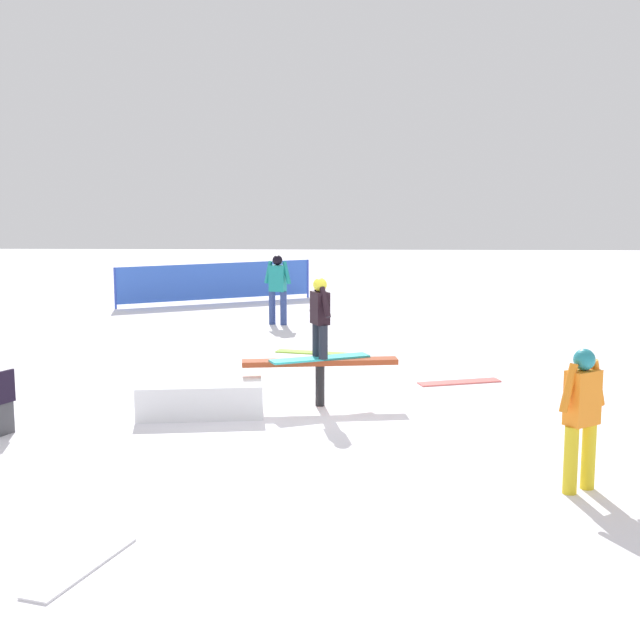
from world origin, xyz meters
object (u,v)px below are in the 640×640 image
(bystander_orange, at_px, (582,412))
(loose_snowboard_lime, at_px, (312,353))
(loose_snowboard_white, at_px, (81,567))
(bystander_teal, at_px, (278,286))
(loose_snowboard_coral, at_px, (459,382))
(rail_feature, at_px, (320,366))
(main_rider_on_rail, at_px, (320,321))

(bystander_orange, height_order, loose_snowboard_lime, bystander_orange)
(bystander_orange, distance_m, loose_snowboard_white, 5.41)
(bystander_orange, xyz_separation_m, loose_snowboard_white, (-4.90, -2.12, -0.88))
(bystander_teal, distance_m, loose_snowboard_coral, 6.99)
(bystander_orange, bearing_deg, loose_snowboard_white, -11.71)
(rail_feature, bearing_deg, loose_snowboard_lime, 86.69)
(bystander_teal, bearing_deg, main_rider_on_rail, 116.44)
(bystander_teal, bearing_deg, rail_feature, 116.44)
(bystander_teal, bearing_deg, loose_snowboard_coral, 137.85)
(bystander_teal, xyz_separation_m, loose_snowboard_white, (-0.73, -13.33, -0.91))
(loose_snowboard_coral, bearing_deg, loose_snowboard_white, 43.41)
(rail_feature, bearing_deg, main_rider_on_rail, 0.00)
(loose_snowboard_lime, bearing_deg, bystander_teal, -60.81)
(rail_feature, distance_m, loose_snowboard_lime, 4.16)
(loose_snowboard_lime, distance_m, loose_snowboard_coral, 3.60)
(main_rider_on_rail, distance_m, loose_snowboard_coral, 3.09)
(main_rider_on_rail, height_order, loose_snowboard_white, main_rider_on_rail)
(main_rider_on_rail, height_order, bystander_orange, main_rider_on_rail)
(bystander_orange, height_order, loose_snowboard_white, bystander_orange)
(rail_feature, distance_m, bystander_teal, 7.67)
(bystander_teal, bearing_deg, loose_snowboard_white, 104.18)
(main_rider_on_rail, relative_size, loose_snowboard_white, 1.10)
(loose_snowboard_coral, bearing_deg, loose_snowboard_lime, -60.62)
(loose_snowboard_lime, height_order, loose_snowboard_coral, same)
(main_rider_on_rail, bearing_deg, loose_snowboard_lime, 70.07)
(bystander_orange, distance_m, loose_snowboard_coral, 5.35)
(loose_snowboard_white, bearing_deg, bystander_orange, -48.85)
(rail_feature, xyz_separation_m, main_rider_on_rail, (0.00, 0.00, 0.69))
(bystander_teal, xyz_separation_m, loose_snowboard_coral, (3.52, -5.97, -0.91))
(bystander_orange, bearing_deg, main_rider_on_rail, -85.98)
(bystander_teal, xyz_separation_m, loose_snowboard_lime, (0.93, -3.46, -0.91))
(loose_snowboard_white, relative_size, loose_snowboard_coral, 0.97)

